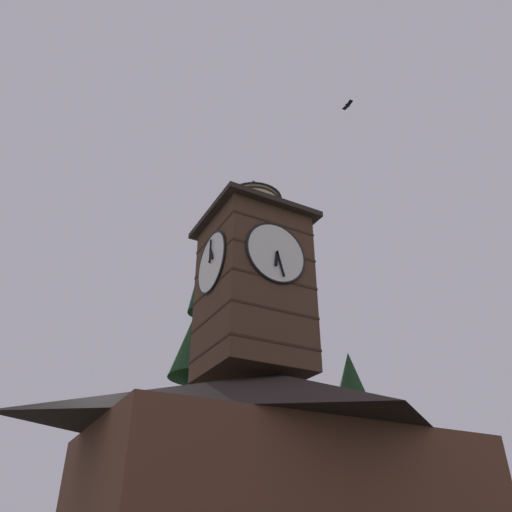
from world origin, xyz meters
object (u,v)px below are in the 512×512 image
pine_tree_aside (360,476)px  flying_bird_high (348,105)px  clock_tower (253,280)px  moon (197,410)px  pine_tree_behind (200,416)px  building_main (278,479)px

pine_tree_aside → flying_bird_high: bearing=58.5°
clock_tower → flying_bird_high: 11.85m
moon → flying_bird_high: (7.05, 36.96, 8.10)m
clock_tower → pine_tree_behind: pine_tree_behind is taller
pine_tree_aside → clock_tower: bearing=30.9°
pine_tree_behind → pine_tree_aside: (-8.85, 0.86, -2.34)m
building_main → moon: 38.76m
flying_bird_high → pine_tree_aside: bearing=-121.5°
pine_tree_behind → flying_bird_high: flying_bird_high is taller
pine_tree_aside → moon: size_ratio=5.69×
clock_tower → pine_tree_aside: bearing=-149.1°
pine_tree_behind → flying_bird_high: 17.93m
flying_bird_high → building_main: bearing=-18.3°
moon → flying_bird_high: bearing=79.2°
clock_tower → moon: bearing=-108.5°
pine_tree_behind → flying_bird_high: bearing=114.5°
pine_tree_aside → flying_bird_high: 19.78m
moon → pine_tree_behind: bearing=68.6°
building_main → flying_bird_high: flying_bird_high is taller
clock_tower → moon: size_ratio=4.70×
building_main → pine_tree_behind: size_ratio=0.73×
pine_tree_aside → flying_bird_high: size_ratio=15.59×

